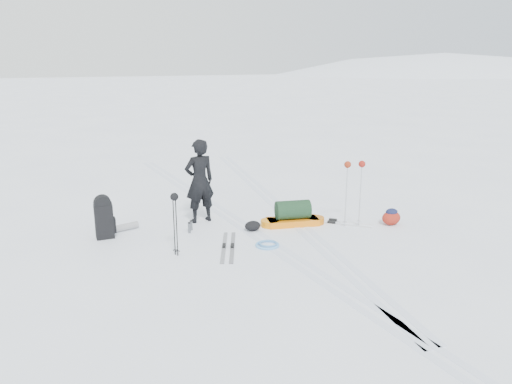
% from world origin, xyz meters
% --- Properties ---
extents(ground, '(200.00, 200.00, 0.00)m').
position_xyz_m(ground, '(0.00, 0.00, 0.00)').
color(ground, white).
rests_on(ground, ground).
extents(snow_hill_backdrop, '(359.50, 192.00, 162.45)m').
position_xyz_m(snow_hill_backdrop, '(62.69, 84.02, -69.02)').
color(snow_hill_backdrop, silver).
rests_on(snow_hill_backdrop, ground).
extents(ski_tracks, '(3.38, 17.97, 0.01)m').
position_xyz_m(ski_tracks, '(0.61, 0.88, 0.00)').
color(ski_tracks, silver).
rests_on(ski_tracks, ground).
extents(skier, '(0.78, 0.56, 1.99)m').
position_xyz_m(skier, '(-0.86, 1.57, 1.00)').
color(skier, black).
rests_on(skier, ground).
extents(pulk_sled, '(1.59, 0.74, 0.59)m').
position_xyz_m(pulk_sled, '(1.05, 0.47, 0.22)').
color(pulk_sled, orange).
rests_on(pulk_sled, ground).
extents(expedition_rucksack, '(0.98, 0.61, 0.96)m').
position_xyz_m(expedition_rucksack, '(-3.05, 1.34, 0.44)').
color(expedition_rucksack, black).
rests_on(expedition_rucksack, ground).
extents(ski_poles_black, '(0.16, 0.17, 1.29)m').
position_xyz_m(ski_poles_black, '(-1.94, -0.29, 1.05)').
color(ski_poles_black, black).
rests_on(ski_poles_black, ground).
extents(ski_poles_silver, '(0.49, 0.24, 1.55)m').
position_xyz_m(ski_poles_silver, '(2.27, -0.18, 1.30)').
color(ski_poles_silver, '#BABEC2').
rests_on(ski_poles_silver, ground).
extents(touring_skis_grey, '(0.90, 1.71, 0.06)m').
position_xyz_m(touring_skis_grey, '(-0.85, -0.30, 0.01)').
color(touring_skis_grey, gray).
rests_on(touring_skis_grey, ground).
extents(touring_skis_white, '(1.57, 1.47, 0.07)m').
position_xyz_m(touring_skis_white, '(1.98, 0.22, 0.02)').
color(touring_skis_white, silver).
rests_on(touring_skis_white, ground).
extents(rope_coil, '(0.67, 0.67, 0.06)m').
position_xyz_m(rope_coil, '(-0.06, -0.54, 0.03)').
color(rope_coil, '#61AAEC').
rests_on(rope_coil, ground).
extents(small_daypack, '(0.58, 0.55, 0.39)m').
position_xyz_m(small_daypack, '(3.18, -0.45, 0.19)').
color(small_daypack, maroon).
rests_on(small_daypack, ground).
extents(thermos_pair, '(0.17, 0.25, 0.25)m').
position_xyz_m(thermos_pair, '(-1.30, 0.95, 0.12)').
color(thermos_pair, '#5B5D62').
rests_on(thermos_pair, ground).
extents(stuff_sack, '(0.42, 0.34, 0.23)m').
position_xyz_m(stuff_sack, '(0.02, 0.45, 0.11)').
color(stuff_sack, black).
rests_on(stuff_sack, ground).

